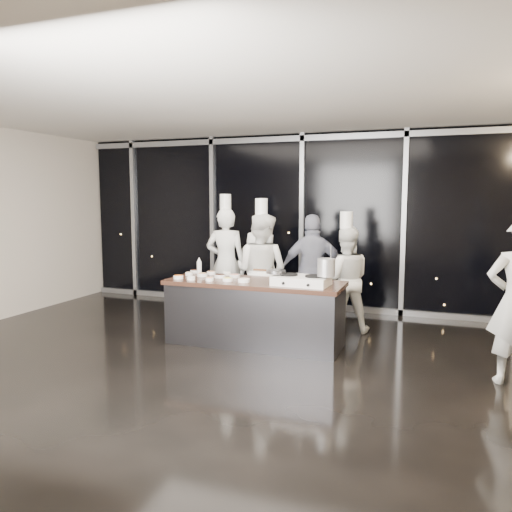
{
  "coord_description": "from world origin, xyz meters",
  "views": [
    {
      "loc": [
        2.36,
        -5.48,
        2.06
      ],
      "look_at": [
        -0.09,
        1.2,
        1.21
      ],
      "focal_mm": 35.0,
      "sensor_mm": 36.0,
      "label": 1
    }
  ],
  "objects_px": {
    "chef_far_left": "(226,262)",
    "chef_center": "(261,271)",
    "stock_pot": "(326,267)",
    "demo_counter": "(255,312)",
    "guest": "(313,270)",
    "chef_right": "(345,279)",
    "chef_left": "(258,275)",
    "stove": "(301,280)",
    "frying_pan": "(275,271)"
  },
  "relations": [
    {
      "from": "chef_center",
      "to": "frying_pan",
      "type": "bearing_deg",
      "value": 128.77
    },
    {
      "from": "chef_far_left",
      "to": "chef_left",
      "type": "height_order",
      "value": "chef_far_left"
    },
    {
      "from": "guest",
      "to": "chef_right",
      "type": "xyz_separation_m",
      "value": [
        0.55,
        -0.19,
        -0.08
      ]
    },
    {
      "from": "chef_right",
      "to": "guest",
      "type": "bearing_deg",
      "value": -35.17
    },
    {
      "from": "frying_pan",
      "to": "chef_center",
      "type": "xyz_separation_m",
      "value": [
        -0.53,
        0.92,
        -0.15
      ]
    },
    {
      "from": "frying_pan",
      "to": "stock_pot",
      "type": "height_order",
      "value": "stock_pot"
    },
    {
      "from": "frying_pan",
      "to": "guest",
      "type": "relative_size",
      "value": 0.26
    },
    {
      "from": "chef_left",
      "to": "stove",
      "type": "bearing_deg",
      "value": 131.78
    },
    {
      "from": "stock_pot",
      "to": "chef_right",
      "type": "xyz_separation_m",
      "value": [
        0.03,
        1.25,
        -0.34
      ]
    },
    {
      "from": "guest",
      "to": "stove",
      "type": "bearing_deg",
      "value": 76.91
    },
    {
      "from": "stock_pot",
      "to": "chef_center",
      "type": "height_order",
      "value": "chef_center"
    },
    {
      "from": "demo_counter",
      "to": "frying_pan",
      "type": "distance_m",
      "value": 0.7
    },
    {
      "from": "chef_center",
      "to": "chef_right",
      "type": "bearing_deg",
      "value": -157.28
    },
    {
      "from": "stock_pot",
      "to": "chef_left",
      "type": "xyz_separation_m",
      "value": [
        -1.43,
        1.37,
        -0.38
      ]
    },
    {
      "from": "stock_pot",
      "to": "chef_far_left",
      "type": "bearing_deg",
      "value": 144.41
    },
    {
      "from": "stove",
      "to": "frying_pan",
      "type": "distance_m",
      "value": 0.38
    },
    {
      "from": "demo_counter",
      "to": "chef_center",
      "type": "height_order",
      "value": "chef_center"
    },
    {
      "from": "chef_right",
      "to": "chef_center",
      "type": "bearing_deg",
      "value": -2.42
    },
    {
      "from": "guest",
      "to": "chef_right",
      "type": "distance_m",
      "value": 0.59
    },
    {
      "from": "guest",
      "to": "chef_left",
      "type": "bearing_deg",
      "value": -16.56
    },
    {
      "from": "demo_counter",
      "to": "stock_pot",
      "type": "bearing_deg",
      "value": -6.91
    },
    {
      "from": "chef_center",
      "to": "guest",
      "type": "height_order",
      "value": "chef_center"
    },
    {
      "from": "stove",
      "to": "chef_center",
      "type": "relative_size",
      "value": 0.37
    },
    {
      "from": "stove",
      "to": "chef_far_left",
      "type": "height_order",
      "value": "chef_far_left"
    },
    {
      "from": "stock_pot",
      "to": "chef_left",
      "type": "height_order",
      "value": "chef_left"
    },
    {
      "from": "stove",
      "to": "guest",
      "type": "bearing_deg",
      "value": 100.83
    },
    {
      "from": "frying_pan",
      "to": "guest",
      "type": "bearing_deg",
      "value": 86.27
    },
    {
      "from": "stove",
      "to": "stock_pot",
      "type": "bearing_deg",
      "value": 0.16
    },
    {
      "from": "frying_pan",
      "to": "stock_pot",
      "type": "bearing_deg",
      "value": 1.41
    },
    {
      "from": "chef_far_left",
      "to": "chef_right",
      "type": "relative_size",
      "value": 1.14
    },
    {
      "from": "guest",
      "to": "stock_pot",
      "type": "bearing_deg",
      "value": 89.3
    },
    {
      "from": "chef_left",
      "to": "chef_far_left",
      "type": "bearing_deg",
      "value": -5.36
    },
    {
      "from": "chef_left",
      "to": "demo_counter",
      "type": "bearing_deg",
      "value": 110.65
    },
    {
      "from": "frying_pan",
      "to": "chef_left",
      "type": "bearing_deg",
      "value": 121.86
    },
    {
      "from": "chef_right",
      "to": "demo_counter",
      "type": "bearing_deg",
      "value": 30.78
    },
    {
      "from": "chef_right",
      "to": "stove",
      "type": "bearing_deg",
      "value": 57.65
    },
    {
      "from": "frying_pan",
      "to": "chef_right",
      "type": "relative_size",
      "value": 0.25
    },
    {
      "from": "demo_counter",
      "to": "chef_right",
      "type": "height_order",
      "value": "chef_right"
    },
    {
      "from": "frying_pan",
      "to": "chef_center",
      "type": "relative_size",
      "value": 0.22
    },
    {
      "from": "chef_center",
      "to": "stove",
      "type": "bearing_deg",
      "value": 142.85
    },
    {
      "from": "chef_left",
      "to": "chef_right",
      "type": "xyz_separation_m",
      "value": [
        1.46,
        -0.13,
        0.04
      ]
    },
    {
      "from": "chef_left",
      "to": "frying_pan",
      "type": "bearing_deg",
      "value": 121.34
    },
    {
      "from": "chef_far_left",
      "to": "chef_right",
      "type": "xyz_separation_m",
      "value": [
        2.07,
        -0.21,
        -0.14
      ]
    },
    {
      "from": "chef_far_left",
      "to": "chef_center",
      "type": "bearing_deg",
      "value": 136.43
    },
    {
      "from": "demo_counter",
      "to": "chef_left",
      "type": "bearing_deg",
      "value": 107.85
    },
    {
      "from": "chef_far_left",
      "to": "guest",
      "type": "bearing_deg",
      "value": 167.65
    },
    {
      "from": "demo_counter",
      "to": "stove",
      "type": "height_order",
      "value": "stove"
    },
    {
      "from": "demo_counter",
      "to": "chef_far_left",
      "type": "distance_m",
      "value": 1.75
    },
    {
      "from": "stock_pot",
      "to": "chef_far_left",
      "type": "relative_size",
      "value": 0.11
    },
    {
      "from": "chef_center",
      "to": "chef_right",
      "type": "xyz_separation_m",
      "value": [
        1.25,
        0.3,
        -0.1
      ]
    }
  ]
}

